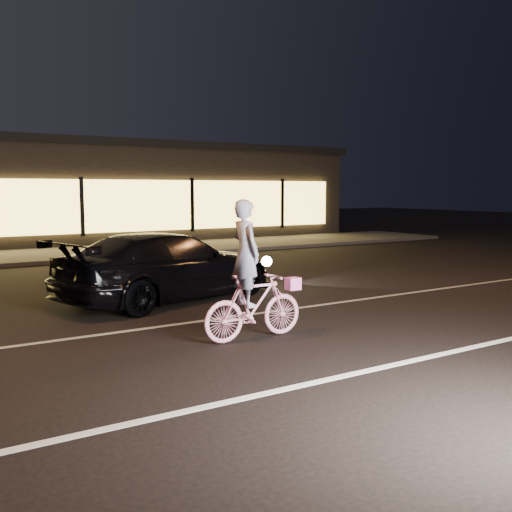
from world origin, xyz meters
TOP-DOWN VIEW (x-y plane):
  - ground at (0.00, 0.00)m, footprint 90.00×90.00m
  - lane_stripe_near at (0.00, -1.50)m, footprint 60.00×0.12m
  - lane_stripe_far at (0.00, 2.00)m, footprint 60.00×0.10m
  - sidewalk at (0.00, 13.00)m, footprint 30.00×4.00m
  - storefront at (0.00, 18.97)m, footprint 25.40×8.42m
  - cyclist at (-1.34, 0.54)m, footprint 1.66×0.57m
  - sedan at (-1.16, 4.03)m, footprint 5.11×3.17m

SIDE VIEW (x-z plane):
  - ground at x=0.00m, z-range 0.00..0.00m
  - lane_stripe_near at x=0.00m, z-range 0.00..0.01m
  - lane_stripe_far at x=0.00m, z-range 0.00..0.01m
  - sidewalk at x=0.00m, z-range 0.00..0.12m
  - sedan at x=-1.16m, z-range 0.00..1.38m
  - cyclist at x=-1.34m, z-range -0.30..1.79m
  - storefront at x=0.00m, z-range 0.05..4.25m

